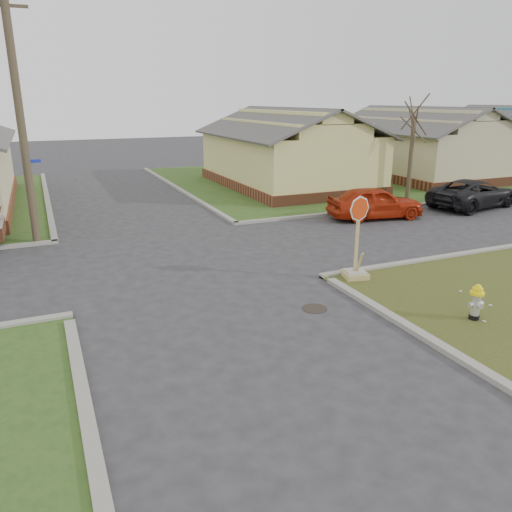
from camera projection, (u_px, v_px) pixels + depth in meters
name	position (u px, v px, depth m)	size (l,w,h in m)	color
ground	(227.00, 315.00, 12.32)	(120.00, 120.00, 0.00)	#2B2A2D
verge_far_right	(424.00, 172.00, 36.42)	(37.00, 19.00, 0.05)	#2A4A1A
curbs	(175.00, 259.00, 16.69)	(80.00, 40.00, 0.12)	gray
manhole	(315.00, 308.00, 12.71)	(0.64, 0.64, 0.01)	black
side_house_yellow	(287.00, 150.00, 29.89)	(7.60, 11.60, 4.70)	brown
side_house_tan	(419.00, 144.00, 33.69)	(7.60, 11.60, 4.70)	brown
utility_pole	(20.00, 113.00, 17.10)	(1.80, 0.28, 9.00)	#413525
tree_mid_right	(411.00, 159.00, 25.91)	(0.22, 0.22, 4.20)	#413525
fire_hydrant	(476.00, 300.00, 11.86)	(0.33, 0.33, 0.89)	black
stop_sign	(356.00, 260.00, 14.65)	(0.70, 0.68, 2.45)	tan
red_sedan	(375.00, 202.00, 22.13)	(1.70, 4.22, 1.44)	#A9240C
dark_pickup	(473.00, 194.00, 24.40)	(2.28, 4.94, 1.37)	black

